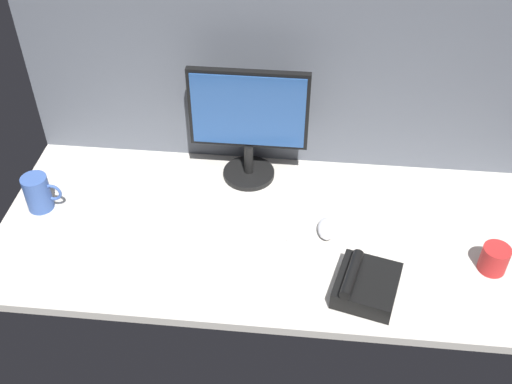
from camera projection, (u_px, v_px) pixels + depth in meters
ground_plane at (279, 229)px, 198.45cm from camera, size 180.00×80.00×3.00cm
cubicle_wall_back at (291, 68)px, 201.76cm from camera, size 180.00×5.00×72.57cm
monitor at (249, 121)px, 202.39cm from camera, size 39.60×18.00×41.29cm
keyboard at (231, 227)px, 195.79cm from camera, size 38.17×16.87×2.00cm
mouse at (326, 229)px, 194.07cm from camera, size 5.97×9.81×3.40cm
mug_red_plastic at (494, 259)px, 180.85cm from camera, size 8.19×8.19×8.52cm
mug_ceramic_blue at (38, 193)px, 200.09cm from camera, size 12.47×8.42×12.53cm
desk_phone at (365, 284)px, 174.85cm from camera, size 21.18×22.62×8.80cm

